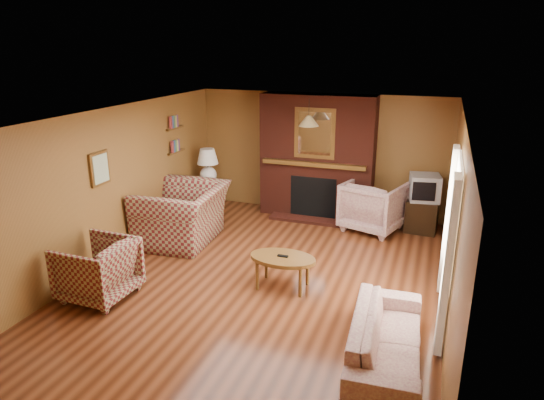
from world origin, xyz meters
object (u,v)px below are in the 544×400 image
at_px(fireplace, 317,158).
at_px(coffee_table, 283,260).
at_px(tv_stand, 422,216).
at_px(plaid_armchair, 98,269).
at_px(floral_armchair, 373,206).
at_px(floral_sofa, 386,339).
at_px(side_table, 209,198).
at_px(crt_tv, 425,188).
at_px(plaid_loveseat, 183,214).
at_px(table_lamp, 208,164).

xyz_separation_m(fireplace, coffee_table, (0.32, -3.09, -0.77)).
bearing_deg(tv_stand, plaid_armchair, -131.03).
height_order(floral_armchair, tv_stand, floral_armchair).
xyz_separation_m(floral_sofa, floral_armchair, (-0.71, 3.90, 0.19)).
bearing_deg(side_table, tv_stand, 4.82).
height_order(plaid_armchair, crt_tv, crt_tv).
relative_size(plaid_armchair, coffee_table, 0.96).
distance_m(plaid_loveseat, floral_sofa, 4.39).
bearing_deg(floral_armchair, fireplace, -1.53).
bearing_deg(coffee_table, floral_armchair, 71.97).
bearing_deg(tv_stand, coffee_table, -116.80).
xyz_separation_m(plaid_loveseat, plaid_armchair, (-0.10, -2.13, -0.08)).
bearing_deg(coffee_table, plaid_armchair, -154.31).
bearing_deg(floral_sofa, plaid_loveseat, 55.69).
height_order(plaid_armchair, floral_sofa, plaid_armchair).
bearing_deg(plaid_armchair, tv_stand, 136.99).
bearing_deg(crt_tv, plaid_loveseat, -154.57).
bearing_deg(plaid_loveseat, coffee_table, 59.75).
relative_size(tv_stand, crt_tv, 1.01).
xyz_separation_m(floral_sofa, tv_stand, (0.15, 4.12, 0.03)).
bearing_deg(floral_armchair, table_lamp, 19.50).
bearing_deg(side_table, floral_sofa, -43.33).
xyz_separation_m(floral_armchair, coffee_table, (-0.87, -2.68, -0.05)).
xyz_separation_m(fireplace, crt_tv, (2.05, -0.19, -0.35)).
bearing_deg(floral_sofa, floral_armchair, 7.10).
relative_size(floral_sofa, side_table, 3.04).
height_order(plaid_loveseat, floral_sofa, plaid_loveseat).
relative_size(fireplace, plaid_loveseat, 1.60).
height_order(fireplace, plaid_armchair, fireplace).
height_order(fireplace, tv_stand, fireplace).
height_order(plaid_loveseat, plaid_armchair, plaid_loveseat).
xyz_separation_m(coffee_table, side_table, (-2.42, 2.55, -0.11)).
height_order(side_table, crt_tv, crt_tv).
distance_m(fireplace, table_lamp, 2.17).
distance_m(plaid_armchair, floral_sofa, 3.85).
bearing_deg(coffee_table, fireplace, 95.89).
xyz_separation_m(coffee_table, table_lamp, (-2.42, 2.55, 0.59)).
height_order(floral_sofa, floral_armchair, floral_armchair).
relative_size(plaid_armchair, side_table, 1.47).
xyz_separation_m(coffee_table, tv_stand, (1.73, 2.90, -0.12)).
bearing_deg(plaid_armchair, coffee_table, 117.72).
bearing_deg(table_lamp, fireplace, 14.29).
height_order(side_table, tv_stand, side_table).
height_order(floral_sofa, tv_stand, tv_stand).
xyz_separation_m(fireplace, table_lamp, (-2.10, -0.53, -0.17)).
distance_m(fireplace, plaid_loveseat, 2.84).
distance_m(plaid_loveseat, coffee_table, 2.41).
bearing_deg(tv_stand, floral_armchair, -161.59).
relative_size(floral_sofa, coffee_table, 1.99).
bearing_deg(floral_armchair, coffee_table, 89.21).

